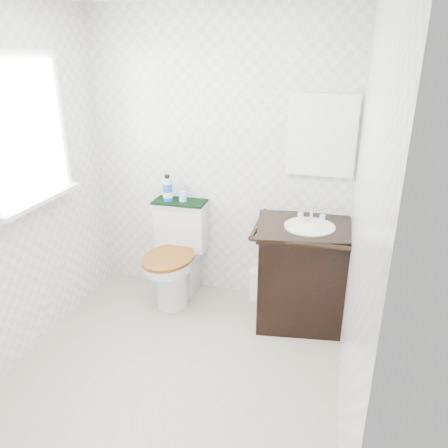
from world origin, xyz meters
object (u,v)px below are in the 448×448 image
at_px(toilet, 177,259).
at_px(cup, 183,196).
at_px(vanity, 303,271).
at_px(trash_bin, 262,285).
at_px(mouthwash_bottle, 168,189).

xyz_separation_m(toilet, cup, (0.03, 0.13, 0.53)).
distance_m(toilet, vanity, 1.09).
height_order(toilet, vanity, vanity).
height_order(vanity, trash_bin, vanity).
distance_m(toilet, mouthwash_bottle, 0.61).
relative_size(trash_bin, cup, 3.33).
bearing_deg(trash_bin, mouthwash_bottle, -178.06).
distance_m(trash_bin, cup, 1.03).
bearing_deg(cup, mouthwash_bottle, -170.70).
bearing_deg(trash_bin, cup, -179.39).
xyz_separation_m(mouthwash_bottle, cup, (0.13, 0.02, -0.06)).
distance_m(vanity, cup, 1.17).
relative_size(trash_bin, mouthwash_bottle, 1.24).
relative_size(vanity, mouthwash_bottle, 4.06).
height_order(toilet, trash_bin, toilet).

